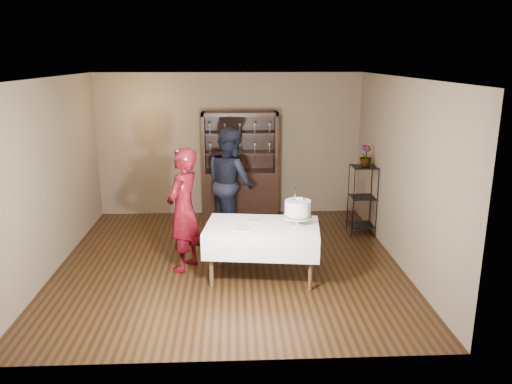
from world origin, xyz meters
TOP-DOWN VIEW (x-y plane):
  - floor at (0.00, 0.00)m, footprint 5.00×5.00m
  - ceiling at (0.00, 0.00)m, footprint 5.00×5.00m
  - back_wall at (0.00, 2.50)m, footprint 5.00×0.02m
  - wall_left at (-2.50, 0.00)m, footprint 0.02×5.00m
  - wall_right at (2.50, 0.00)m, footprint 0.02×5.00m
  - china_hutch at (0.20, 2.25)m, footprint 1.40×0.48m
  - plant_etagere at (2.28, 1.20)m, footprint 0.42×0.42m
  - cake_table at (0.46, -0.52)m, footprint 1.64×1.13m
  - woman at (-0.64, -0.17)m, footprint 0.65×0.76m
  - man at (0.02, 1.18)m, footprint 1.06×1.14m
  - cake at (0.93, -0.54)m, footprint 0.39×0.39m
  - plate_near at (0.17, -0.69)m, footprint 0.23×0.23m
  - plate_far at (0.35, -0.34)m, footprint 0.19×0.19m
  - potted_plant at (2.30, 1.21)m, footprint 0.26×0.26m

SIDE VIEW (x-z plane):
  - floor at x=0.00m, z-range 0.00..0.00m
  - cake_table at x=0.46m, z-range 0.20..0.97m
  - plant_etagere at x=2.28m, z-range 0.05..1.25m
  - china_hutch at x=0.20m, z-range -0.34..1.66m
  - plate_near at x=0.17m, z-range 0.76..0.78m
  - plate_far at x=0.35m, z-range 0.76..0.78m
  - woman at x=-0.64m, z-range 0.00..1.78m
  - man at x=0.02m, z-range 0.00..1.87m
  - cake at x=0.93m, z-range 0.71..1.25m
  - back_wall at x=0.00m, z-range 0.00..2.70m
  - wall_left at x=-2.50m, z-range 0.00..2.70m
  - wall_right at x=2.50m, z-range 0.00..2.70m
  - potted_plant at x=2.30m, z-range 1.19..1.55m
  - ceiling at x=0.00m, z-range 2.70..2.70m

